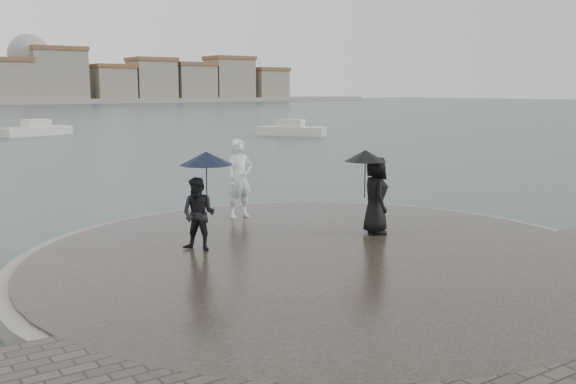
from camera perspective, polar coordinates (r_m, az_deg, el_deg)
ground at (r=10.89m, az=14.64°, el=-10.92°), size 400.00×400.00×0.00m
kerb_ring at (r=13.27m, az=3.18°, el=-6.25°), size 12.50×12.50×0.32m
quay_tip at (r=13.27m, az=3.18°, el=-6.16°), size 11.90×11.90×0.36m
statue at (r=16.69m, az=-4.31°, el=1.20°), size 0.75×0.50×2.04m
visitor_left at (r=13.37m, az=-7.71°, el=-0.19°), size 1.28×1.14×2.04m
visitor_right at (r=14.86m, az=7.60°, el=0.46°), size 1.19×1.10×1.95m
boats at (r=48.87m, az=-20.28°, el=4.72°), size 33.49×23.65×1.50m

